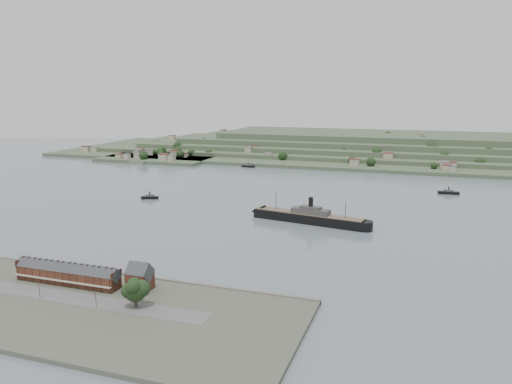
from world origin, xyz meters
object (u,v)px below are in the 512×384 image
(gabled_building, at_px, (140,277))
(steamship, at_px, (305,217))
(terrace_row, at_px, (68,274))
(tugboat, at_px, (150,197))
(fig_tree, at_px, (135,290))

(gabled_building, height_order, steamship, steamship)
(terrace_row, relative_size, steamship, 0.59)
(terrace_row, bearing_deg, gabled_building, 6.12)
(tugboat, distance_m, fig_tree, 232.87)
(fig_tree, bearing_deg, steamship, 78.53)
(terrace_row, bearing_deg, steamship, 62.69)
(terrace_row, height_order, steamship, steamship)
(gabled_building, distance_m, fig_tree, 19.52)
(gabled_building, distance_m, steamship, 157.95)
(steamship, bearing_deg, fig_tree, -101.47)
(gabled_building, xyz_separation_m, fig_tree, (8.67, -17.39, 1.89))
(terrace_row, relative_size, fig_tree, 4.21)
(fig_tree, bearing_deg, terrace_row, 163.86)
(terrace_row, distance_m, gabled_building, 37.74)
(terrace_row, height_order, fig_tree, fig_tree)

